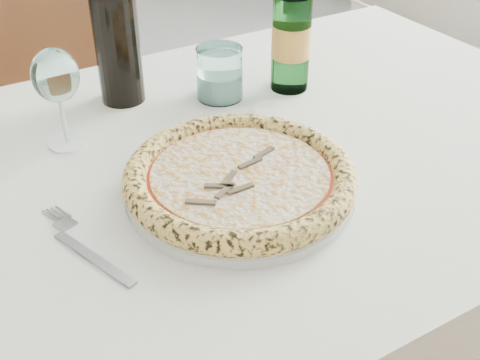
{
  "coord_description": "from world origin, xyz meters",
  "views": [
    {
      "loc": [
        -0.4,
        -0.9,
        1.26
      ],
      "look_at": [
        0.02,
        -0.34,
        0.78
      ],
      "focal_mm": 45.0,
      "sensor_mm": 36.0,
      "label": 1
    }
  ],
  "objects_px": {
    "pizza": "(240,176)",
    "beer_bottle": "(292,32)",
    "chair_far": "(26,114)",
    "plate": "(240,186)",
    "dining_table": "(203,207)",
    "tumbler": "(220,77)",
    "wine_glass": "(56,78)",
    "wine_bottle": "(115,27)"
  },
  "relations": [
    {
      "from": "beer_bottle",
      "to": "plate",
      "type": "bearing_deg",
      "value": -142.48
    },
    {
      "from": "plate",
      "to": "beer_bottle",
      "type": "height_order",
      "value": "beer_bottle"
    },
    {
      "from": "tumbler",
      "to": "wine_bottle",
      "type": "relative_size",
      "value": 0.29
    },
    {
      "from": "wine_bottle",
      "to": "chair_far",
      "type": "bearing_deg",
      "value": 95.38
    },
    {
      "from": "dining_table",
      "to": "tumbler",
      "type": "xyz_separation_m",
      "value": [
        0.15,
        0.16,
        0.13
      ]
    },
    {
      "from": "chair_far",
      "to": "plate",
      "type": "height_order",
      "value": "chair_far"
    },
    {
      "from": "plate",
      "to": "beer_bottle",
      "type": "distance_m",
      "value": 0.36
    },
    {
      "from": "tumbler",
      "to": "dining_table",
      "type": "bearing_deg",
      "value": -133.47
    },
    {
      "from": "beer_bottle",
      "to": "pizza",
      "type": "bearing_deg",
      "value": -142.48
    },
    {
      "from": "chair_far",
      "to": "beer_bottle",
      "type": "height_order",
      "value": "beer_bottle"
    },
    {
      "from": "pizza",
      "to": "tumbler",
      "type": "xyz_separation_m",
      "value": [
        0.15,
        0.26,
        0.01
      ]
    },
    {
      "from": "dining_table",
      "to": "tumbler",
      "type": "relative_size",
      "value": 16.31
    },
    {
      "from": "wine_glass",
      "to": "beer_bottle",
      "type": "height_order",
      "value": "beer_bottle"
    },
    {
      "from": "chair_far",
      "to": "plate",
      "type": "relative_size",
      "value": 2.86
    },
    {
      "from": "tumbler",
      "to": "beer_bottle",
      "type": "relative_size",
      "value": 0.35
    },
    {
      "from": "dining_table",
      "to": "wine_bottle",
      "type": "distance_m",
      "value": 0.34
    },
    {
      "from": "pizza",
      "to": "plate",
      "type": "bearing_deg",
      "value": 16.22
    },
    {
      "from": "wine_glass",
      "to": "dining_table",
      "type": "bearing_deg",
      "value": -50.61
    },
    {
      "from": "dining_table",
      "to": "beer_bottle",
      "type": "height_order",
      "value": "beer_bottle"
    },
    {
      "from": "dining_table",
      "to": "tumbler",
      "type": "distance_m",
      "value": 0.26
    },
    {
      "from": "wine_glass",
      "to": "tumbler",
      "type": "distance_m",
      "value": 0.3
    },
    {
      "from": "plate",
      "to": "dining_table",
      "type": "bearing_deg",
      "value": 90.0
    },
    {
      "from": "pizza",
      "to": "beer_bottle",
      "type": "xyz_separation_m",
      "value": [
        0.28,
        0.21,
        0.08
      ]
    },
    {
      "from": "plate",
      "to": "tumbler",
      "type": "relative_size",
      "value": 3.46
    },
    {
      "from": "chair_far",
      "to": "pizza",
      "type": "distance_m",
      "value": 0.88
    },
    {
      "from": "wine_glass",
      "to": "tumbler",
      "type": "xyz_separation_m",
      "value": [
        0.29,
        -0.01,
        -0.07
      ]
    },
    {
      "from": "pizza",
      "to": "chair_far",
      "type": "bearing_deg",
      "value": 92.65
    },
    {
      "from": "plate",
      "to": "beer_bottle",
      "type": "bearing_deg",
      "value": 37.52
    },
    {
      "from": "tumbler",
      "to": "beer_bottle",
      "type": "height_order",
      "value": "beer_bottle"
    },
    {
      "from": "pizza",
      "to": "beer_bottle",
      "type": "relative_size",
      "value": 1.21
    },
    {
      "from": "plate",
      "to": "wine_bottle",
      "type": "xyz_separation_m",
      "value": [
        0.01,
        0.36,
        0.13
      ]
    },
    {
      "from": "chair_far",
      "to": "pizza",
      "type": "relative_size",
      "value": 2.84
    },
    {
      "from": "chair_far",
      "to": "wine_bottle",
      "type": "bearing_deg",
      "value": -84.62
    },
    {
      "from": "tumbler",
      "to": "pizza",
      "type": "bearing_deg",
      "value": -120.25
    },
    {
      "from": "dining_table",
      "to": "chair_far",
      "type": "xyz_separation_m",
      "value": [
        -0.04,
        0.74,
        -0.13
      ]
    },
    {
      "from": "pizza",
      "to": "dining_table",
      "type": "bearing_deg",
      "value": 90.0
    },
    {
      "from": "dining_table",
      "to": "wine_glass",
      "type": "xyz_separation_m",
      "value": [
        -0.14,
        0.17,
        0.2
      ]
    },
    {
      "from": "chair_far",
      "to": "wine_bottle",
      "type": "distance_m",
      "value": 0.6
    },
    {
      "from": "wine_glass",
      "to": "wine_bottle",
      "type": "xyz_separation_m",
      "value": [
        0.15,
        0.09,
        0.02
      ]
    },
    {
      "from": "beer_bottle",
      "to": "wine_bottle",
      "type": "bearing_deg",
      "value": 151.91
    },
    {
      "from": "plate",
      "to": "tumbler",
      "type": "distance_m",
      "value": 0.3
    },
    {
      "from": "wine_bottle",
      "to": "beer_bottle",
      "type": "bearing_deg",
      "value": -28.09
    }
  ]
}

